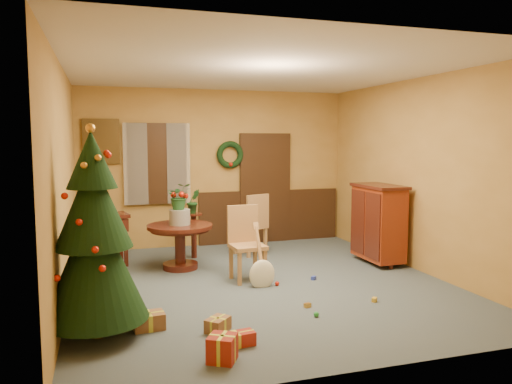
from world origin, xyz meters
name	(u,v)px	position (x,y,z in m)	size (l,w,h in m)	color
room_envelope	(228,186)	(0.21, 2.70, 1.12)	(5.50, 5.50, 5.50)	#363E4E
dining_table	(180,238)	(-0.94, 1.13, 0.48)	(1.00, 1.00, 0.69)	black
urn	(180,217)	(-0.94, 1.13, 0.80)	(0.32, 0.32, 0.23)	slate
centerpiece_plant	(179,196)	(-0.94, 1.13, 1.12)	(0.36, 0.31, 0.40)	#1E4C23
chair_near	(246,240)	(-0.14, 0.28, 0.56)	(0.49, 0.49, 1.05)	#8C5F38
chair_far	(253,222)	(0.40, 1.67, 0.57)	(0.60, 0.60, 1.06)	#8C5F38
guitar	(262,256)	(-0.03, -0.15, 0.42)	(0.36, 0.17, 0.84)	#F2EBC9
plant_stand	(194,230)	(-0.61, 1.78, 0.47)	(0.29, 0.29, 0.76)	black
stand_plant	(193,201)	(-0.61, 1.78, 0.96)	(0.22, 0.18, 0.40)	#19471E
christmas_tree	(94,238)	(-2.15, -1.29, 1.01)	(1.04, 1.04, 2.14)	#382111
writing_desk	(97,228)	(-2.15, 1.61, 0.62)	(1.00, 0.63, 0.82)	black
sideboard	(378,221)	(2.15, 0.55, 0.68)	(0.53, 0.99, 1.27)	#57190A
gift_a	(149,321)	(-1.63, -1.23, 0.09)	(0.34, 0.26, 0.17)	brown
gift_b	(222,348)	(-1.08, -2.21, 0.12)	(0.32, 0.32, 0.24)	maroon
gift_c	(218,324)	(-0.96, -1.51, 0.07)	(0.31, 0.31, 0.14)	brown
gift_d	(236,340)	(-0.88, -1.93, 0.07)	(0.39, 0.20, 0.13)	maroon
toy_a	(314,278)	(0.77, -0.05, 0.03)	(0.08, 0.05, 0.05)	#2738AA
toy_b	(316,314)	(0.19, -1.43, 0.03)	(0.06, 0.06, 0.06)	green
toy_c	(374,300)	(1.09, -1.15, 0.03)	(0.08, 0.05, 0.05)	gold
toy_d	(277,283)	(0.18, -0.16, 0.03)	(0.06, 0.06, 0.06)	red
toy_e	(307,305)	(0.22, -1.10, 0.03)	(0.08, 0.05, 0.05)	gold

